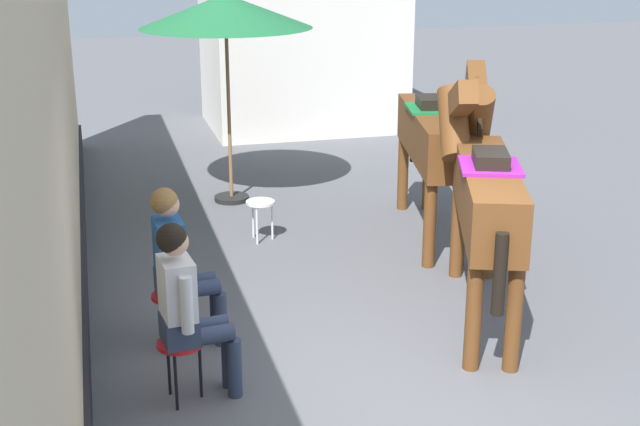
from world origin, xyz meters
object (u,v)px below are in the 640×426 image
Objects in this scene: saddled_horse_near at (486,190)px; cafe_parasol at (226,12)px; seated_visitor_near at (187,303)px; seated_visitor_far at (178,259)px; saddled_horse_far at (433,138)px; spare_stool_white at (260,206)px.

cafe_parasol reaches higher than saddled_horse_near.
seated_visitor_near and seated_visitor_far have the same top height.
saddled_horse_far is 2.04m from spare_stool_white.
seated_visitor_far is at bearing -105.24° from cafe_parasol.
seated_visitor_near is 4.15m from saddled_horse_far.
saddled_horse_far reaches higher than seated_visitor_near.
cafe_parasol is at bearing 112.29° from saddled_horse_near.
seated_visitor_near is 0.54× the size of cafe_parasol.
saddled_horse_far reaches higher than spare_stool_white.
seated_visitor_far is 3.02× the size of spare_stool_white.
seated_visitor_near is at bearing -136.87° from saddled_horse_far.
spare_stool_white is at bearing 167.06° from saddled_horse_far.
cafe_parasol is at bearing 92.64° from spare_stool_white.
saddled_horse_near and saddled_horse_far have the same top height.
cafe_parasol is (-1.61, 3.94, 1.20)m from saddled_horse_near.
seated_visitor_near is 3.02× the size of spare_stool_white.
cafe_parasol is 5.61× the size of spare_stool_white.
seated_visitor_far is at bearing -115.76° from spare_stool_white.
cafe_parasol is at bearing 77.08° from seated_visitor_near.
seated_visitor_far is 2.71m from saddled_horse_near.
seated_visitor_near is 2.88m from saddled_horse_near.
cafe_parasol is 2.51m from spare_stool_white.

